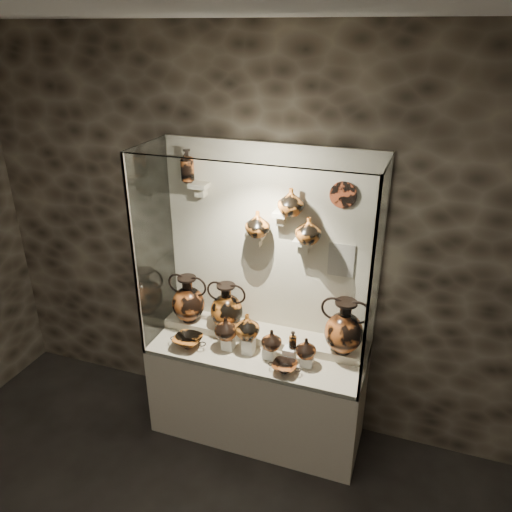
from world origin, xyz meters
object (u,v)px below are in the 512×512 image
(kylix_right, at_px, (285,367))
(jug_c, at_px, (272,340))
(jug_e, at_px, (306,348))
(kylix_left, at_px, (188,341))
(lekythos_tall, at_px, (187,164))
(ovoid_vase_a, at_px, (258,224))
(amphora_mid, at_px, (227,306))
(amphora_left, at_px, (188,299))
(jug_a, at_px, (226,328))
(jug_b, at_px, (247,326))
(amphora_right, at_px, (344,326))
(lekythos_small, at_px, (293,339))
(ovoid_vase_b, at_px, (291,202))
(ovoid_vase_c, at_px, (308,230))

(kylix_right, bearing_deg, jug_c, 150.65)
(jug_e, bearing_deg, kylix_left, -160.72)
(lekythos_tall, height_order, ovoid_vase_a, lekythos_tall)
(amphora_mid, xyz_separation_m, jug_e, (0.71, -0.20, -0.11))
(amphora_mid, relative_size, kylix_right, 1.67)
(amphora_left, relative_size, jug_a, 2.16)
(jug_b, bearing_deg, kylix_left, 177.22)
(jug_e, distance_m, ovoid_vase_a, 0.99)
(amphora_mid, relative_size, jug_b, 1.95)
(amphora_right, xyz_separation_m, jug_a, (-0.88, -0.18, -0.09))
(kylix_right, height_order, lekythos_tall, lekythos_tall)
(jug_a, bearing_deg, amphora_right, 20.47)
(jug_a, height_order, kylix_left, jug_a)
(jug_a, bearing_deg, lekythos_tall, 153.07)
(amphora_mid, xyz_separation_m, lekythos_tall, (-0.33, 0.10, 1.11))
(kylix_left, distance_m, kylix_right, 0.81)
(jug_e, xyz_separation_m, kylix_right, (-0.13, -0.12, -0.11))
(jug_b, bearing_deg, amphora_right, -4.15)
(amphora_mid, relative_size, amphora_right, 0.90)
(amphora_left, bearing_deg, amphora_mid, -18.91)
(jug_a, height_order, jug_c, jug_a)
(amphora_right, relative_size, lekythos_small, 2.76)
(jug_e, relative_size, lekythos_tall, 0.57)
(jug_a, bearing_deg, ovoid_vase_b, 40.63)
(jug_c, xyz_separation_m, jug_e, (0.27, 0.00, -0.01))
(ovoid_vase_a, distance_m, ovoid_vase_c, 0.39)
(jug_e, bearing_deg, ovoid_vase_c, 122.63)
(ovoid_vase_b, bearing_deg, jug_c, -90.06)
(amphora_left, height_order, lekythos_small, amphora_left)
(amphora_right, distance_m, jug_a, 0.91)
(jug_c, relative_size, jug_e, 1.02)
(ovoid_vase_b, bearing_deg, jug_b, -127.81)
(ovoid_vase_b, bearing_deg, jug_e, -39.65)
(ovoid_vase_b, bearing_deg, lekythos_small, -54.55)
(amphora_left, relative_size, lekythos_small, 2.56)
(jug_a, distance_m, jug_b, 0.17)
(kylix_left, relative_size, kylix_right, 1.23)
(jug_e, xyz_separation_m, kylix_left, (-0.94, -0.08, -0.10))
(kylix_right, relative_size, ovoid_vase_a, 1.20)
(jug_e, bearing_deg, ovoid_vase_b, 144.97)
(jug_e, height_order, kylix_right, jug_e)
(kylix_left, bearing_deg, amphora_right, 25.16)
(amphora_right, relative_size, ovoid_vase_b, 2.21)
(jug_c, xyz_separation_m, lekythos_tall, (-0.78, 0.30, 1.21))
(jug_a, height_order, jug_e, jug_a)
(jug_a, xyz_separation_m, ovoid_vase_b, (0.42, 0.26, 0.99))
(ovoid_vase_a, height_order, ovoid_vase_c, same)
(amphora_right, height_order, lekythos_small, amphora_right)
(jug_e, height_order, lekythos_small, lekythos_small)
(jug_e, distance_m, lekythos_small, 0.12)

